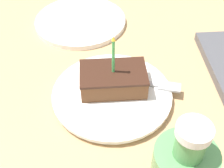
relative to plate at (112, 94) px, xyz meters
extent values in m
cube|color=tan|center=(0.01, -0.02, -0.03)|extent=(2.40, 2.40, 0.04)
cylinder|color=white|center=(0.00, 0.00, 0.00)|extent=(0.23, 0.23, 0.02)
cylinder|color=white|center=(0.00, 0.00, 0.00)|extent=(0.24, 0.24, 0.01)
cube|color=brown|center=(-0.01, 0.00, 0.03)|extent=(0.08, 0.13, 0.04)
cube|color=#381E14|center=(-0.01, 0.00, 0.05)|extent=(0.08, 0.13, 0.00)
cylinder|color=#4CBF66|center=(-0.01, 0.00, 0.09)|extent=(0.01, 0.01, 0.07)
cone|color=yellow|center=(-0.01, 0.00, 0.13)|extent=(0.01, 0.01, 0.01)
cube|color=#B2B2B7|center=(-0.03, 0.03, 0.01)|extent=(0.05, 0.12, 0.00)
cube|color=#B2B2B7|center=(0.00, 0.12, 0.01)|extent=(0.04, 0.05, 0.00)
cylinder|color=#599959|center=(0.23, 0.08, 0.15)|extent=(0.04, 0.04, 0.04)
cylinder|color=white|center=(0.23, 0.08, 0.17)|extent=(0.04, 0.04, 0.01)
cylinder|color=white|center=(-0.28, -0.06, 0.00)|extent=(0.24, 0.24, 0.01)
camera|label=1|loc=(0.43, -0.03, 0.45)|focal=50.00mm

